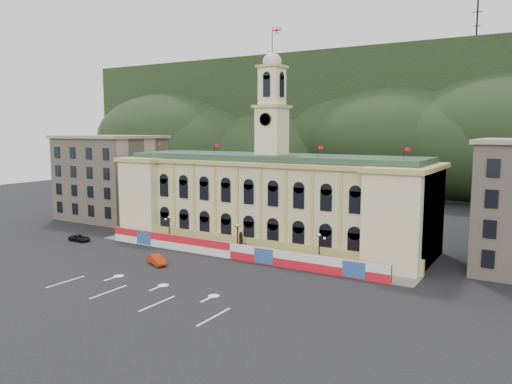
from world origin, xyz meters
The scene contains 13 objects.
ground centered at (0.00, 0.00, 0.00)m, with size 260.00×260.00×0.00m, color black.
lane_markings centered at (0.00, -5.00, 0.00)m, with size 26.00×10.00×0.02m, color white, non-canonical shape.
hill_ridge centered at (0.03, 121.99, 19.48)m, with size 230.00×80.00×64.00m.
city_hall centered at (0.00, 27.63, 7.85)m, with size 56.20×17.60×37.10m.
side_building_left centered at (-43.00, 30.93, 9.33)m, with size 21.00×17.00×18.60m.
hoarding_fence centered at (0.06, 15.07, 1.25)m, with size 50.00×0.44×2.50m.
pavement centered at (0.00, 17.75, 0.08)m, with size 56.00×5.50×0.16m, color slate.
statue centered at (0.00, 18.00, 1.19)m, with size 1.40×1.40×3.72m.
lamp_left centered at (-14.00, 17.00, 3.07)m, with size 1.96×0.44×5.15m.
lamp_center centered at (0.00, 17.00, 3.07)m, with size 1.96×0.44×5.15m.
lamp_right centered at (14.00, 17.00, 3.07)m, with size 1.96×0.44×5.15m.
red_sedan centered at (-7.53, 6.59, 0.73)m, with size 4.70×3.29×1.47m, color #A92A0C.
black_suv centered at (-30.00, 11.19, 0.59)m, with size 4.27×1.97×1.19m, color black.
Camera 1 is at (42.26, -47.59, 19.92)m, focal length 35.00 mm.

